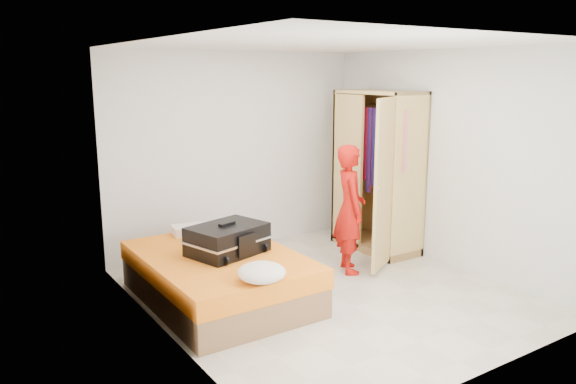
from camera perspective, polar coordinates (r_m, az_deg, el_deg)
room at (r=5.79m, az=4.19°, el=1.82°), size 4.00×4.02×2.60m
bed at (r=5.92m, az=-6.97°, el=-8.56°), size 1.42×2.02×0.50m
wardrobe at (r=7.41m, az=9.11°, el=1.57°), size 1.10×1.47×2.10m
person at (r=6.62m, az=6.30°, el=-1.72°), size 0.56×0.65×1.52m
suitcase at (r=5.81m, az=-6.15°, el=-4.82°), size 0.89×0.74×0.33m
round_cushion at (r=5.05m, az=-2.70°, el=-8.16°), size 0.43×0.43×0.17m
pillow at (r=6.61m, az=-9.37°, el=-3.72°), size 0.56×0.35×0.10m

